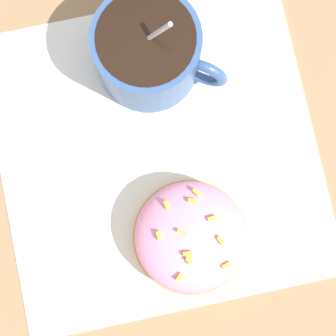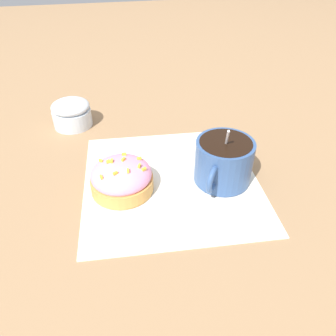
{
  "view_description": "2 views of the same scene",
  "coord_description": "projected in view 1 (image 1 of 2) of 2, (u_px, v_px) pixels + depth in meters",
  "views": [
    {
      "loc": [
        -0.07,
        0.01,
        0.51
      ],
      "look_at": [
        -0.02,
        -0.0,
        0.04
      ],
      "focal_mm": 60.0,
      "sensor_mm": 36.0,
      "label": 1
    },
    {
      "loc": [
        -0.09,
        -0.41,
        0.35
      ],
      "look_at": [
        -0.01,
        -0.01,
        0.04
      ],
      "focal_mm": 35.0,
      "sensor_mm": 36.0,
      "label": 2
    }
  ],
  "objects": [
    {
      "name": "ground_plane",
      "position": [
        158.0,
        153.0,
        0.51
      ],
      "size": [
        3.0,
        3.0,
        0.0
      ],
      "primitive_type": "plane",
      "color": "#93704C"
    },
    {
      "name": "paper_napkin",
      "position": [
        158.0,
        153.0,
        0.51
      ],
      "size": [
        0.3,
        0.31,
        0.0
      ],
      "color": "white",
      "rests_on": "ground_plane"
    },
    {
      "name": "coffee_cup",
      "position": [
        149.0,
        51.0,
        0.48
      ],
      "size": [
        0.09,
        0.11,
        0.1
      ],
      "color": "#335184",
      "rests_on": "paper_napkin"
    },
    {
      "name": "frosted_pastry",
      "position": [
        190.0,
        237.0,
        0.48
      ],
      "size": [
        0.1,
        0.1,
        0.05
      ],
      "color": "#D19347",
      "rests_on": "paper_napkin"
    }
  ]
}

